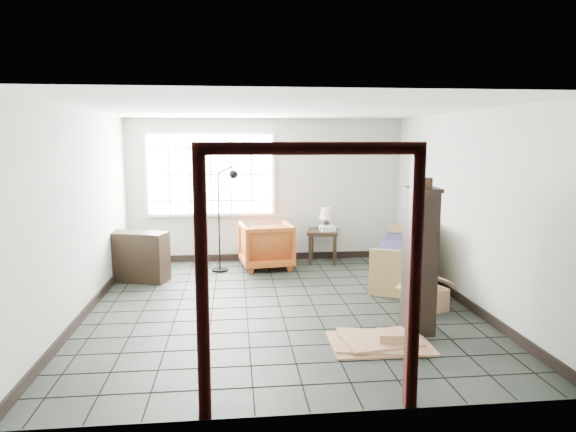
{
  "coord_description": "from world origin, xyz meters",
  "views": [
    {
      "loc": [
        -0.59,
        -6.61,
        2.21
      ],
      "look_at": [
        0.14,
        0.3,
        1.18
      ],
      "focal_mm": 32.0,
      "sensor_mm": 36.0,
      "label": 1
    }
  ],
  "objects": [
    {
      "name": "ground",
      "position": [
        0.0,
        0.0,
        0.0
      ],
      "size": [
        5.5,
        5.5,
        0.0
      ],
      "primitive_type": "plane",
      "color": "black",
      "rests_on": "ground"
    },
    {
      "name": "room_shell",
      "position": [
        0.0,
        0.03,
        1.68
      ],
      "size": [
        5.02,
        5.52,
        2.61
      ],
      "color": "#A6ABA4",
      "rests_on": "ground"
    },
    {
      "name": "window_panel",
      "position": [
        -1.0,
        2.7,
        1.6
      ],
      "size": [
        2.32,
        0.08,
        1.52
      ],
      "color": "silver",
      "rests_on": "ground"
    },
    {
      "name": "doorway_trim",
      "position": [
        0.0,
        -2.7,
        1.38
      ],
      "size": [
        1.8,
        0.08,
        2.2
      ],
      "color": "#330E0B",
      "rests_on": "ground"
    },
    {
      "name": "futon_sofa",
      "position": [
        2.21,
        1.18,
        0.36
      ],
      "size": [
        1.68,
        2.4,
        1.0
      ],
      "rotation": [
        0.0,
        0.0,
        -0.41
      ],
      "color": "olive",
      "rests_on": "ground"
    },
    {
      "name": "armchair",
      "position": [
        -0.05,
        2.13,
        0.44
      ],
      "size": [
        0.95,
        0.9,
        0.88
      ],
      "primitive_type": "imported",
      "rotation": [
        0.0,
        0.0,
        3.27
      ],
      "color": "#974D16",
      "rests_on": "ground"
    },
    {
      "name": "side_table",
      "position": [
        1.0,
        2.4,
        0.49
      ],
      "size": [
        0.65,
        0.65,
        0.6
      ],
      "rotation": [
        0.0,
        0.0,
        -0.22
      ],
      "color": "black",
      "rests_on": "ground"
    },
    {
      "name": "table_lamp",
      "position": [
        1.07,
        2.44,
        0.88
      ],
      "size": [
        0.32,
        0.32,
        0.4
      ],
      "rotation": [
        0.0,
        0.0,
        -0.29
      ],
      "color": "black",
      "rests_on": "side_table"
    },
    {
      "name": "projector",
      "position": [
        1.07,
        2.33,
        0.64
      ],
      "size": [
        0.29,
        0.24,
        0.09
      ],
      "rotation": [
        0.0,
        0.0,
        0.15
      ],
      "color": "silver",
      "rests_on": "side_table"
    },
    {
      "name": "floor_lamp",
      "position": [
        -0.73,
        1.93,
        0.96
      ],
      "size": [
        0.47,
        0.33,
        1.8
      ],
      "rotation": [
        0.0,
        0.0,
        -0.03
      ],
      "color": "black",
      "rests_on": "ground"
    },
    {
      "name": "console_shelf",
      "position": [
        -2.15,
        1.52,
        0.39
      ],
      "size": [
        1.08,
        0.69,
        0.78
      ],
      "rotation": [
        0.0,
        0.0,
        -0.32
      ],
      "color": "black",
      "rests_on": "ground"
    },
    {
      "name": "tall_shelf",
      "position": [
        1.52,
        -1.05,
        0.86
      ],
      "size": [
        0.39,
        0.48,
        1.68
      ],
      "rotation": [
        0.0,
        0.0,
        -0.08
      ],
      "color": "black",
      "rests_on": "ground"
    },
    {
      "name": "pot",
      "position": [
        1.52,
        -1.13,
        1.74
      ],
      "size": [
        0.2,
        0.2,
        0.12
      ],
      "rotation": [
        0.0,
        0.0,
        -0.38
      ],
      "color": "black",
      "rests_on": "tall_shelf"
    },
    {
      "name": "open_box",
      "position": [
        1.9,
        -0.35,
        0.15
      ],
      "size": [
        0.81,
        0.56,
        0.42
      ],
      "rotation": [
        0.0,
        0.0,
        0.31
      ],
      "color": "olive",
      "rests_on": "ground"
    },
    {
      "name": "cardboard_pile",
      "position": [
        0.99,
        -1.41,
        0.04
      ],
      "size": [
        1.09,
        0.88,
        0.16
      ],
      "rotation": [
        0.0,
        0.0,
        -0.06
      ],
      "color": "olive",
      "rests_on": "ground"
    }
  ]
}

